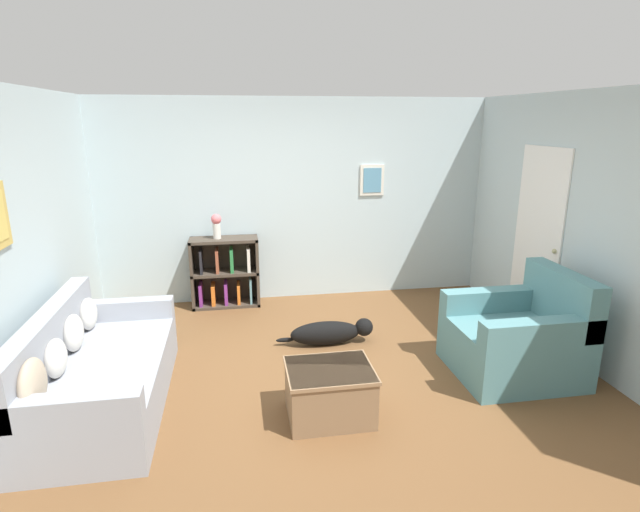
# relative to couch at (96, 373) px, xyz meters

# --- Properties ---
(ground_plane) EXTENTS (14.00, 14.00, 0.00)m
(ground_plane) POSITION_rel_couch_xyz_m (1.98, 0.21, -0.30)
(ground_plane) COLOR brown
(wall_back) EXTENTS (5.60, 0.13, 2.60)m
(wall_back) POSITION_rel_couch_xyz_m (1.99, 2.46, 1.00)
(wall_back) COLOR silver
(wall_back) RESTS_ON ground_plane
(wall_left) EXTENTS (0.13, 5.00, 2.60)m
(wall_left) POSITION_rel_couch_xyz_m (-0.57, 0.20, 1.00)
(wall_left) COLOR silver
(wall_left) RESTS_ON ground_plane
(wall_right) EXTENTS (0.16, 5.00, 2.60)m
(wall_right) POSITION_rel_couch_xyz_m (4.53, 0.22, 0.99)
(wall_right) COLOR silver
(wall_right) RESTS_ON ground_plane
(couch) EXTENTS (0.94, 1.95, 0.85)m
(couch) POSITION_rel_couch_xyz_m (0.00, 0.00, 0.00)
(couch) COLOR #9399A3
(couch) RESTS_ON ground_plane
(bookshelf) EXTENTS (0.85, 0.35, 0.89)m
(bookshelf) POSITION_rel_couch_xyz_m (1.03, 2.23, 0.12)
(bookshelf) COLOR #42382D
(bookshelf) RESTS_ON ground_plane
(recliner_chair) EXTENTS (1.08, 0.98, 0.98)m
(recliner_chair) POSITION_rel_couch_xyz_m (3.76, -0.05, 0.04)
(recliner_chair) COLOR slate
(recliner_chair) RESTS_ON ground_plane
(coffee_table) EXTENTS (0.69, 0.56, 0.43)m
(coffee_table) POSITION_rel_couch_xyz_m (1.88, -0.47, -0.08)
(coffee_table) COLOR #846647
(coffee_table) RESTS_ON ground_plane
(dog) EXTENTS (1.04, 0.23, 0.26)m
(dog) POSITION_rel_couch_xyz_m (2.14, 0.84, -0.17)
(dog) COLOR black
(dog) RESTS_ON ground_plane
(vase) EXTENTS (0.13, 0.13, 0.31)m
(vase) POSITION_rel_couch_xyz_m (0.96, 2.21, 0.76)
(vase) COLOR silver
(vase) RESTS_ON bookshelf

